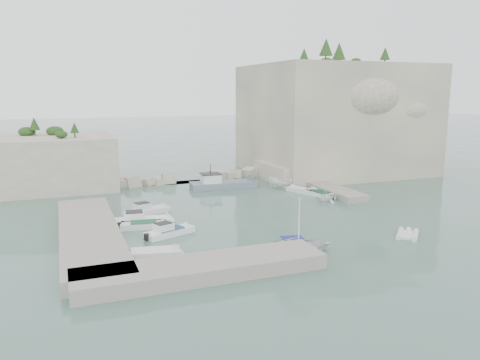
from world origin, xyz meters
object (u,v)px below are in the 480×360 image
object	(u,v)px
rowboat	(298,251)
tender_east_d	(285,187)
tender_east_b	(320,196)
motorboat_a	(148,213)
motorboat_b	(143,224)
motorboat_e	(155,256)
work_boat	(224,188)
tender_east_a	(325,201)
tender_east_c	(302,192)
motorboat_d	(170,235)
inflatable_dinghy	(407,236)
motorboat_c	(144,228)

from	to	relation	value
rowboat	tender_east_d	bearing A→B (deg)	-12.16
rowboat	tender_east_b	world-z (taller)	rowboat
motorboat_a	rowboat	world-z (taller)	motorboat_a
motorboat_b	motorboat_e	size ratio (longest dim) A/B	1.41
work_boat	motorboat_e	bearing A→B (deg)	-116.63
tender_east_a	tender_east_d	size ratio (longest dim) A/B	0.64
tender_east_c	tender_east_a	bearing A→B (deg)	161.25
motorboat_d	inflatable_dinghy	bearing A→B (deg)	-43.07
motorboat_c	rowboat	size ratio (longest dim) A/B	0.86
motorboat_d	motorboat_e	size ratio (longest dim) A/B	1.19
rowboat	work_boat	size ratio (longest dim) A/B	0.56
motorboat_c	tender_east_a	size ratio (longest dim) A/B	1.58
motorboat_d	work_boat	size ratio (longest dim) A/B	0.52
inflatable_dinghy	tender_east_d	bearing A→B (deg)	45.66
motorboat_a	tender_east_b	distance (m)	21.65
motorboat_c	motorboat_d	bearing A→B (deg)	-50.08
motorboat_b	work_boat	distance (m)	19.07
motorboat_e	tender_east_b	xyz separation A→B (m)	(23.54, 14.06, 0.00)
tender_east_a	motorboat_d	bearing A→B (deg)	100.83
inflatable_dinghy	work_boat	xyz separation A→B (m)	(-8.48, 26.53, 0.00)
motorboat_d	tender_east_d	xyz separation A→B (m)	(19.51, 15.64, 0.00)
motorboat_e	tender_east_a	bearing A→B (deg)	37.42
motorboat_a	motorboat_d	world-z (taller)	same
tender_east_d	rowboat	bearing A→B (deg)	178.33
motorboat_b	motorboat_c	bearing A→B (deg)	-90.21
inflatable_dinghy	tender_east_c	xyz separation A→B (m)	(0.05, 20.05, 0.00)
work_boat	tender_east_b	bearing A→B (deg)	-40.33
motorboat_d	tender_east_a	size ratio (longest dim) A/B	1.71
inflatable_dinghy	tender_east_a	size ratio (longest dim) A/B	1.14
motorboat_d	motorboat_b	bearing A→B (deg)	88.32
inflatable_dinghy	tender_east_a	xyz separation A→B (m)	(0.29, 14.57, 0.00)
motorboat_b	work_boat	xyz separation A→B (m)	(13.22, 13.74, 0.00)
motorboat_a	tender_east_d	distance (m)	21.24
motorboat_c	tender_east_d	bearing A→B (deg)	40.34
rowboat	tender_east_a	bearing A→B (deg)	-26.30
motorboat_b	tender_east_a	world-z (taller)	tender_east_a
tender_east_b	inflatable_dinghy	bearing A→B (deg)	170.21
motorboat_c	inflatable_dinghy	xyz separation A→B (m)	(21.90, -11.34, 0.00)
motorboat_d	work_boat	bearing A→B (deg)	36.79
motorboat_a	tender_east_d	bearing A→B (deg)	2.61
inflatable_dinghy	work_boat	distance (m)	27.86
motorboat_a	work_boat	size ratio (longest dim) A/B	0.53
motorboat_e	tender_east_d	xyz separation A→B (m)	(21.88, 20.69, 0.00)
rowboat	tender_east_a	world-z (taller)	tender_east_a
tender_east_b	tender_east_a	bearing A→B (deg)	156.24
motorboat_b	work_boat	size ratio (longest dim) A/B	0.62
motorboat_c	tender_east_d	size ratio (longest dim) A/B	1.01
inflatable_dinghy	tender_east_b	world-z (taller)	tender_east_b
motorboat_c	motorboat_d	distance (m)	3.70
motorboat_a	motorboat_d	xyz separation A→B (m)	(0.47, -8.46, 0.00)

